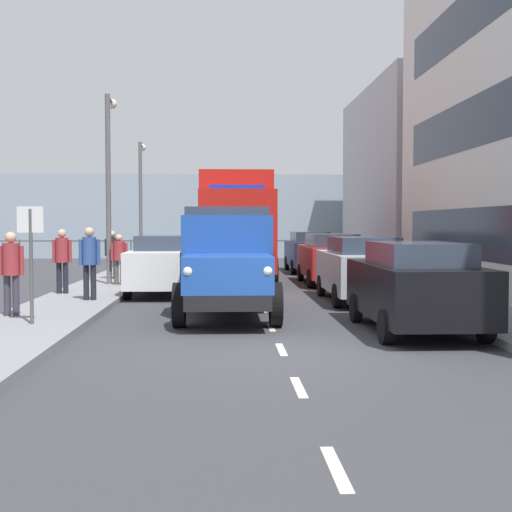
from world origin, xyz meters
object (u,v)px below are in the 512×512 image
(lorry_cargo_red, at_px, (236,223))
(car_silver_kerbside_1, at_px, (361,268))
(pedestrian_near_railing, at_px, (112,251))
(lamp_post_promenade, at_px, (109,171))
(pedestrian_in_dark_coat, at_px, (90,257))
(car_navy_kerbside_3, at_px, (309,251))
(street_sign, at_px, (31,244))
(car_red_kerbside_2, at_px, (331,258))
(truck_vintage_blue, at_px, (227,264))
(pedestrian_couple_b, at_px, (62,256))
(car_black_kerbside_near, at_px, (415,285))
(car_white_oppositeside_0, at_px, (164,263))
(lamp_post_far, at_px, (141,191))
(pedestrian_with_bag, at_px, (119,255))
(pedestrian_strolling, at_px, (11,266))

(lorry_cargo_red, relative_size, car_silver_kerbside_1, 1.87)
(pedestrian_near_railing, bearing_deg, lamp_post_promenade, 96.75)
(pedestrian_in_dark_coat, relative_size, pedestrian_near_railing, 1.10)
(car_navy_kerbside_3, bearing_deg, lorry_cargo_red, 53.77)
(street_sign, bearing_deg, lamp_post_promenade, -90.23)
(car_red_kerbside_2, bearing_deg, lamp_post_promenade, 8.48)
(car_red_kerbside_2, xyz_separation_m, car_navy_kerbside_3, (0.00, -5.86, -0.00))
(truck_vintage_blue, relative_size, pedestrian_in_dark_coat, 3.09)
(pedestrian_couple_b, xyz_separation_m, lamp_post_promenade, (-0.79, -3.08, 2.56))
(street_sign, bearing_deg, car_navy_kerbside_3, -114.89)
(car_black_kerbside_near, relative_size, pedestrian_near_railing, 2.57)
(lorry_cargo_red, bearing_deg, car_black_kerbside_near, 105.28)
(car_red_kerbside_2, distance_m, pedestrian_near_railing, 7.56)
(car_white_oppositeside_0, xyz_separation_m, pedestrian_near_railing, (2.10, -3.75, 0.23))
(car_navy_kerbside_3, xyz_separation_m, lamp_post_far, (7.42, -2.60, 2.66))
(car_black_kerbside_near, distance_m, lamp_post_promenade, 12.10)
(lamp_post_far, bearing_deg, pedestrian_with_bag, 92.78)
(car_silver_kerbside_1, relative_size, car_white_oppositeside_0, 0.94)
(car_white_oppositeside_0, height_order, pedestrian_in_dark_coat, pedestrian_in_dark_coat)
(pedestrian_with_bag, bearing_deg, truck_vintage_blue, 116.48)
(car_red_kerbside_2, height_order, lamp_post_far, lamp_post_far)
(truck_vintage_blue, distance_m, pedestrian_in_dark_coat, 4.18)
(pedestrian_strolling, bearing_deg, pedestrian_couple_b, -89.85)
(lorry_cargo_red, distance_m, pedestrian_near_railing, 4.45)
(pedestrian_near_railing, bearing_deg, car_red_kerbside_2, 173.78)
(car_silver_kerbside_1, bearing_deg, pedestrian_in_dark_coat, 5.01)
(lorry_cargo_red, distance_m, street_sign, 12.12)
(car_navy_kerbside_3, bearing_deg, pedestrian_couple_b, 51.12)
(pedestrian_in_dark_coat, distance_m, lamp_post_promenade, 5.38)
(truck_vintage_blue, bearing_deg, pedestrian_strolling, 6.40)
(pedestrian_with_bag, bearing_deg, pedestrian_strolling, 81.10)
(car_silver_kerbside_1, distance_m, pedestrian_strolling, 8.80)
(car_navy_kerbside_3, bearing_deg, truck_vintage_blue, 75.74)
(car_silver_kerbside_1, xyz_separation_m, street_sign, (7.32, 4.71, 0.79))
(car_silver_kerbside_1, distance_m, pedestrian_near_railing, 9.64)
(lamp_post_far, bearing_deg, street_sign, 90.29)
(car_silver_kerbside_1, relative_size, lamp_post_promenade, 0.73)
(truck_vintage_blue, relative_size, pedestrian_with_bag, 3.57)
(street_sign, bearing_deg, truck_vintage_blue, -155.45)
(lorry_cargo_red, distance_m, car_black_kerbside_near, 12.26)
(car_red_kerbside_2, distance_m, pedestrian_in_dark_coat, 9.13)
(pedestrian_strolling, height_order, pedestrian_near_railing, pedestrian_strolling)
(lamp_post_far, bearing_deg, car_silver_kerbside_1, 118.47)
(car_black_kerbside_near, height_order, pedestrian_with_bag, pedestrian_with_bag)
(truck_vintage_blue, bearing_deg, street_sign, 24.55)
(car_white_oppositeside_0, height_order, pedestrian_couple_b, pedestrian_couple_b)
(street_sign, bearing_deg, lorry_cargo_red, -109.82)
(car_silver_kerbside_1, xyz_separation_m, car_navy_kerbside_3, (0.00, -11.08, -0.00))
(pedestrian_couple_b, bearing_deg, lorry_cargo_red, -130.83)
(truck_vintage_blue, distance_m, car_black_kerbside_near, 4.15)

